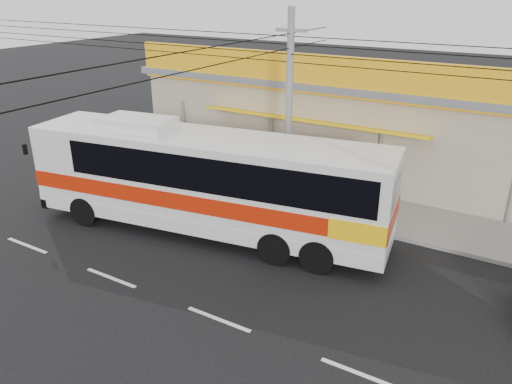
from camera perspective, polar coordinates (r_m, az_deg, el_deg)
ground at (r=15.57m, az=1.03°, el=-9.58°), size 120.00×120.00×0.00m
sidewalk at (r=20.37m, az=9.44°, el=-1.49°), size 30.00×3.20×0.15m
lane_markings at (r=13.84m, az=-4.28°, el=-14.32°), size 50.00×0.12×0.01m
storefront_building at (r=24.64m, az=14.63°, el=7.85°), size 22.60×9.20×5.70m
coach_bus at (r=17.32m, az=-5.08°, el=1.64°), size 13.12×4.65×3.96m
motorbike_red at (r=24.56m, az=-10.24°, el=4.08°), size 1.87×1.01×0.93m
motorbike_dark at (r=24.53m, az=-13.76°, el=4.04°), size 2.01×1.21×1.17m
utility_pole at (r=17.66m, az=3.97°, el=16.10°), size 34.00×14.00×7.64m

